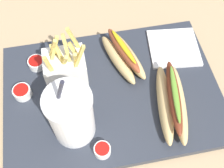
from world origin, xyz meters
TOP-DOWN VIEW (x-y plane):
  - ground_plane at (0.00, 0.00)m, footprint 2.40×2.40m
  - food_tray at (0.00, 0.00)m, footprint 0.48×0.34m
  - soda_cup at (0.09, 0.08)m, footprint 0.09×0.09m
  - fries_basket at (0.09, -0.05)m, footprint 0.09×0.07m
  - hot_dog_1 at (-0.12, 0.06)m, footprint 0.09×0.20m
  - hot_dog_2 at (-0.04, -0.08)m, footprint 0.10×0.16m
  - ketchup_cup_1 at (0.20, -0.03)m, footprint 0.04×0.04m
  - ketchup_cup_2 at (0.05, 0.13)m, footprint 0.03×0.03m
  - ketchup_cup_3 at (0.16, -0.10)m, footprint 0.04×0.04m
  - napkin_stack at (-0.17, -0.09)m, footprint 0.13×0.13m

SIDE VIEW (x-z plane):
  - ground_plane at x=0.00m, z-range -0.02..0.00m
  - food_tray at x=0.00m, z-range 0.00..0.02m
  - napkin_stack at x=-0.17m, z-range 0.02..0.03m
  - ketchup_cup_3 at x=0.16m, z-range 0.02..0.04m
  - ketchup_cup_2 at x=0.05m, z-range 0.02..0.04m
  - ketchup_cup_1 at x=0.20m, z-range 0.02..0.04m
  - hot_dog_2 at x=-0.04m, z-range 0.01..0.07m
  - hot_dog_1 at x=-0.12m, z-range 0.01..0.08m
  - fries_basket at x=0.09m, z-range -0.01..0.13m
  - soda_cup at x=0.09m, z-range -0.01..0.19m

